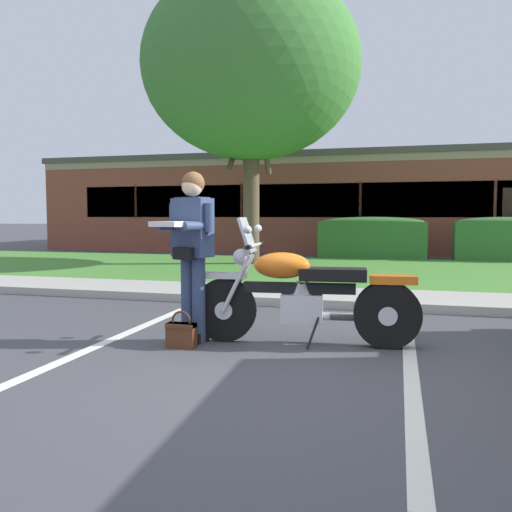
{
  "coord_description": "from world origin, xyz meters",
  "views": [
    {
      "loc": [
        1.03,
        -4.3,
        1.27
      ],
      "look_at": [
        -0.48,
        1.06,
        0.85
      ],
      "focal_mm": 37.68,
      "sensor_mm": 36.0,
      "label": 1
    }
  ],
  "objects_px": {
    "motorcycle": "(312,295)",
    "hedge_left": "(372,237)",
    "brick_building": "(370,205)",
    "rider_person": "(191,242)",
    "hedge_center_left": "(503,239)",
    "handbag": "(181,333)",
    "shade_tree": "(251,67)"
  },
  "relations": [
    {
      "from": "rider_person",
      "to": "shade_tree",
      "type": "relative_size",
      "value": 0.23
    },
    {
      "from": "motorcycle",
      "to": "hedge_center_left",
      "type": "xyz_separation_m",
      "value": [
        3.41,
        10.7,
        0.16
      ]
    },
    {
      "from": "rider_person",
      "to": "brick_building",
      "type": "bearing_deg",
      "value": 87.92
    },
    {
      "from": "brick_building",
      "to": "handbag",
      "type": "bearing_deg",
      "value": -92.08
    },
    {
      "from": "motorcycle",
      "to": "shade_tree",
      "type": "relative_size",
      "value": 0.31
    },
    {
      "from": "hedge_center_left",
      "to": "brick_building",
      "type": "height_order",
      "value": "brick_building"
    },
    {
      "from": "handbag",
      "to": "brick_building",
      "type": "relative_size",
      "value": 0.02
    },
    {
      "from": "rider_person",
      "to": "motorcycle",
      "type": "bearing_deg",
      "value": 10.7
    },
    {
      "from": "shade_tree",
      "to": "hedge_left",
      "type": "relative_size",
      "value": 2.4
    },
    {
      "from": "brick_building",
      "to": "hedge_left",
      "type": "bearing_deg",
      "value": -85.42
    },
    {
      "from": "hedge_left",
      "to": "motorcycle",
      "type": "bearing_deg",
      "value": -89.56
    },
    {
      "from": "shade_tree",
      "to": "hedge_left",
      "type": "bearing_deg",
      "value": 44.34
    },
    {
      "from": "shade_tree",
      "to": "brick_building",
      "type": "xyz_separation_m",
      "value": [
        2.36,
        8.77,
        -3.25
      ]
    },
    {
      "from": "motorcycle",
      "to": "hedge_center_left",
      "type": "distance_m",
      "value": 11.23
    },
    {
      "from": "handbag",
      "to": "brick_building",
      "type": "distance_m",
      "value": 17.25
    },
    {
      "from": "handbag",
      "to": "rider_person",
      "type": "bearing_deg",
      "value": 88.47
    },
    {
      "from": "motorcycle",
      "to": "hedge_left",
      "type": "bearing_deg",
      "value": 90.44
    },
    {
      "from": "handbag",
      "to": "hedge_center_left",
      "type": "xyz_separation_m",
      "value": [
        4.6,
        11.17,
        0.51
      ]
    },
    {
      "from": "rider_person",
      "to": "hedge_center_left",
      "type": "relative_size",
      "value": 0.67
    },
    {
      "from": "rider_person",
      "to": "brick_building",
      "type": "xyz_separation_m",
      "value": [
        0.62,
        16.91,
        0.71
      ]
    },
    {
      "from": "hedge_center_left",
      "to": "motorcycle",
      "type": "bearing_deg",
      "value": -107.69
    },
    {
      "from": "motorcycle",
      "to": "handbag",
      "type": "xyz_separation_m",
      "value": [
        -1.19,
        -0.47,
        -0.34
      ]
    },
    {
      "from": "hedge_left",
      "to": "handbag",
      "type": "bearing_deg",
      "value": -95.64
    },
    {
      "from": "shade_tree",
      "to": "hedge_left",
      "type": "height_order",
      "value": "shade_tree"
    },
    {
      "from": "shade_tree",
      "to": "hedge_center_left",
      "type": "relative_size",
      "value": 2.88
    },
    {
      "from": "rider_person",
      "to": "hedge_center_left",
      "type": "xyz_separation_m",
      "value": [
        4.59,
        10.92,
        -0.36
      ]
    },
    {
      "from": "rider_person",
      "to": "handbag",
      "type": "bearing_deg",
      "value": -91.53
    },
    {
      "from": "handbag",
      "to": "shade_tree",
      "type": "bearing_deg",
      "value": 101.73
    },
    {
      "from": "shade_tree",
      "to": "hedge_left",
      "type": "distance_m",
      "value": 5.86
    },
    {
      "from": "shade_tree",
      "to": "rider_person",
      "type": "bearing_deg",
      "value": -77.87
    },
    {
      "from": "motorcycle",
      "to": "hedge_center_left",
      "type": "relative_size",
      "value": 0.89
    },
    {
      "from": "handbag",
      "to": "hedge_center_left",
      "type": "height_order",
      "value": "hedge_center_left"
    }
  ]
}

